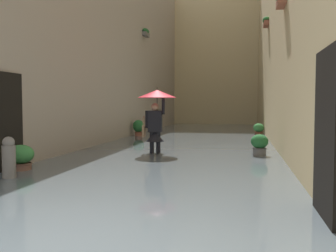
# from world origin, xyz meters

# --- Properties ---
(ground_plane) EXTENTS (60.00, 60.00, 0.00)m
(ground_plane) POSITION_xyz_m (0.00, -11.26, 0.00)
(ground_plane) COLOR slate
(flood_water) EXTENTS (6.53, 28.51, 0.20)m
(flood_water) POSITION_xyz_m (0.00, -11.26, 0.10)
(flood_water) COLOR #515B60
(flood_water) RESTS_ON ground_plane
(building_facade_right) EXTENTS (2.04, 26.51, 8.91)m
(building_facade_right) POSITION_xyz_m (3.76, -11.25, 4.45)
(building_facade_right) COLOR #A89989
(building_facade_right) RESTS_ON ground_plane
(building_facade_far) EXTENTS (9.33, 1.80, 12.22)m
(building_facade_far) POSITION_xyz_m (0.00, -23.41, 6.11)
(building_facade_far) COLOR tan
(building_facade_far) RESTS_ON ground_plane
(person_wading) EXTENTS (1.08, 1.08, 2.02)m
(person_wading) POSITION_xyz_m (0.47, -6.81, 1.44)
(person_wading) COLOR #2D2319
(person_wading) RESTS_ON ground_plane
(potted_plant_far_right) EXTENTS (0.49, 0.49, 0.88)m
(potted_plant_far_right) POSITION_xyz_m (2.53, -12.19, 0.52)
(potted_plant_far_right) COLOR brown
(potted_plant_far_right) RESTS_ON ground_plane
(potted_plant_near_left) EXTENTS (0.45, 0.45, 0.76)m
(potted_plant_near_left) POSITION_xyz_m (-2.32, -6.88, 0.43)
(potted_plant_near_left) COLOR #66605B
(potted_plant_near_left) RESTS_ON ground_plane
(potted_plant_far_left) EXTENTS (0.49, 0.49, 0.69)m
(potted_plant_far_left) POSITION_xyz_m (-2.60, -14.28, 0.39)
(potted_plant_far_left) COLOR #9E563D
(potted_plant_far_left) RESTS_ON ground_plane
(potted_plant_near_right) EXTENTS (0.53, 0.53, 0.71)m
(potted_plant_near_right) POSITION_xyz_m (2.60, -3.73, 0.40)
(potted_plant_near_right) COLOR brown
(potted_plant_near_right) RESTS_ON ground_plane
(mooring_bollard) EXTENTS (0.24, 0.24, 0.96)m
(mooring_bollard) POSITION_xyz_m (2.33, -2.94, 0.48)
(mooring_bollard) COLOR slate
(mooring_bollard) RESTS_ON ground_plane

